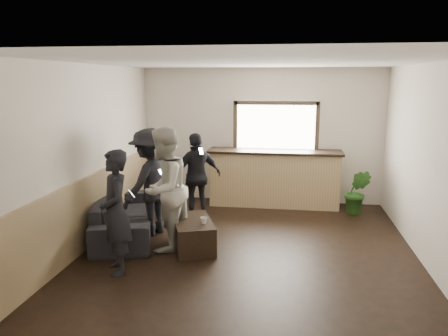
% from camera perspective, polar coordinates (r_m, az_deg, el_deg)
% --- Properties ---
extents(ground, '(5.00, 6.00, 0.01)m').
position_cam_1_polar(ground, '(6.67, 2.95, -11.12)').
color(ground, black).
extents(room_shell, '(5.01, 6.01, 2.80)m').
position_cam_1_polar(room_shell, '(6.36, -3.53, 1.57)').
color(room_shell, silver).
rests_on(room_shell, ground).
extents(bar_counter, '(2.70, 0.68, 2.13)m').
position_cam_1_polar(bar_counter, '(9.04, 6.58, -0.86)').
color(bar_counter, tan).
rests_on(bar_counter, ground).
extents(sofa, '(1.49, 2.43, 0.66)m').
position_cam_1_polar(sofa, '(7.58, -12.84, -5.92)').
color(sofa, black).
rests_on(sofa, ground).
extents(coffee_table, '(0.88, 1.14, 0.45)m').
position_cam_1_polar(coffee_table, '(6.82, -4.09, -8.59)').
color(coffee_table, black).
rests_on(coffee_table, ground).
extents(cup_a, '(0.16, 0.16, 0.10)m').
position_cam_1_polar(cup_a, '(6.87, -5.64, -6.03)').
color(cup_a, silver).
rests_on(cup_a, coffee_table).
extents(cup_b, '(0.15, 0.15, 0.10)m').
position_cam_1_polar(cup_b, '(6.57, -2.65, -6.86)').
color(cup_b, silver).
rests_on(cup_b, coffee_table).
extents(potted_plant, '(0.56, 0.49, 0.88)m').
position_cam_1_polar(potted_plant, '(8.79, 17.00, -3.00)').
color(potted_plant, '#2D6623').
rests_on(potted_plant, ground).
extents(person_a, '(0.65, 0.73, 1.67)m').
position_cam_1_polar(person_a, '(5.98, -13.98, -5.63)').
color(person_a, black).
rests_on(person_a, ground).
extents(person_b, '(0.89, 1.05, 1.89)m').
position_cam_1_polar(person_b, '(6.64, -7.84, -2.73)').
color(person_b, '#BAB7A8').
rests_on(person_b, ground).
extents(person_c, '(1.07, 1.32, 1.79)m').
position_cam_1_polar(person_c, '(7.33, -9.60, -1.83)').
color(person_c, black).
rests_on(person_c, ground).
extents(person_d, '(1.00, 0.85, 1.61)m').
position_cam_1_polar(person_d, '(8.10, -3.56, -1.07)').
color(person_d, black).
rests_on(person_d, ground).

